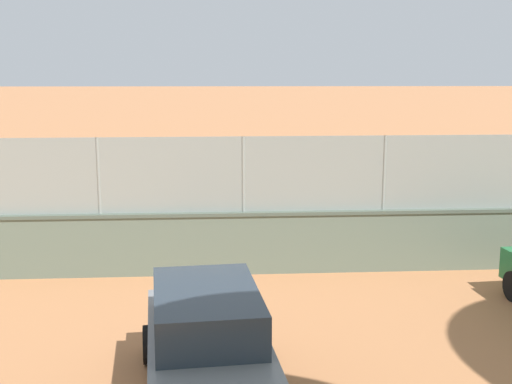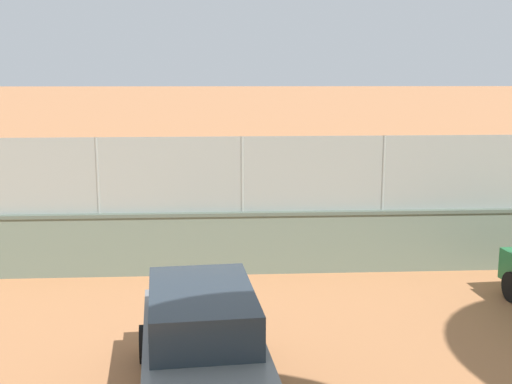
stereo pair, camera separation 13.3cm
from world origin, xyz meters
The scene contains 8 objects.
ground_plane centered at (0.00, 0.00, 0.00)m, with size 260.00×260.00×0.00m, color #B27247.
perimeter_wall centered at (-2.96, 11.58, 0.73)m, with size 26.32×1.36×1.45m.
fence_panel_on_wall centered at (-2.96, 11.58, 2.31)m, with size 25.85×1.02×1.71m.
player_at_service_line centered at (-1.06, 7.53, 0.88)m, with size 0.71×1.18×1.50m.
player_crossing_court centered at (2.19, 7.96, 0.90)m, with size 0.76×1.15×1.54m.
player_foreground_swinging centered at (2.13, 5.11, 0.96)m, with size 1.01×0.69×1.64m.
sports_ball centered at (-2.13, 9.83, 0.11)m, with size 0.22×0.22×0.22m, color white.
parked_car_grey centered at (0.83, 17.66, 0.83)m, with size 2.29×4.38×1.61m.
Camera 1 is at (0.41, 26.45, 4.71)m, focal length 46.56 mm.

